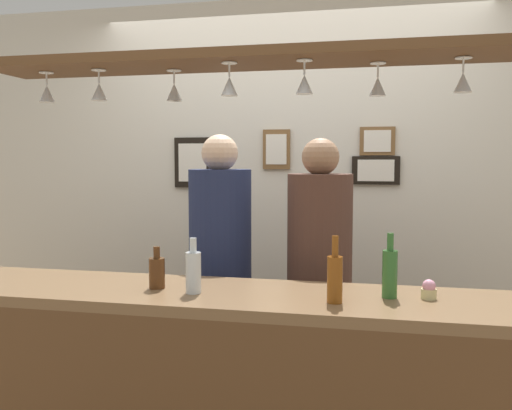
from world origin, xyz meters
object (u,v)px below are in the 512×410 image
Objects in this scene: picture_frame_caricature at (193,163)px; picture_frame_crest at (276,149)px; cupcake at (429,290)px; bottle_beer_amber_tall at (335,277)px; picture_frame_upper_small at (377,141)px; person_left_navy_shirt at (220,257)px; bottle_beer_green_import at (390,272)px; bottle_beer_brown_stubby at (157,272)px; person_right_brown_shirt at (319,264)px; bottle_soda_clear at (193,271)px; picture_frame_lower_pair at (376,170)px.

picture_frame_crest is at bearing 0.00° from picture_frame_caricature.
cupcake is 0.30× the size of picture_frame_crest.
bottle_beer_amber_tall is at bearing -54.21° from picture_frame_caricature.
cupcake is 0.35× the size of picture_frame_upper_small.
person_left_navy_shirt is at bearing 148.71° from cupcake.
picture_frame_caricature is at bearing 136.69° from cupcake.
person_left_navy_shirt is 6.48× the size of picture_frame_crest.
picture_frame_upper_small reaches higher than bottle_beer_green_import.
bottle_beer_brown_stubby is at bearing -96.95° from person_left_navy_shirt.
person_right_brown_shirt is (0.54, -0.00, -0.02)m from person_left_navy_shirt.
bottle_beer_amber_tall is at bearing -71.52° from picture_frame_crest.
bottle_beer_green_import is 1.93m from picture_frame_caricature.
person_left_navy_shirt is at bearing -138.79° from picture_frame_upper_small.
person_right_brown_shirt is 7.55× the size of picture_frame_upper_small.
bottle_soda_clear is (-0.79, -0.09, -0.01)m from bottle_beer_green_import.
person_left_navy_shirt is 0.75m from bottle_soda_clear.
picture_frame_caricature is 1.24m from picture_frame_upper_small.
bottle_beer_amber_tall reaches higher than bottle_beer_brown_stubby.
picture_frame_upper_small is at bearing 57.17° from bottle_beer_brown_stubby.
picture_frame_lower_pair is (0.64, 0.00, -0.14)m from picture_frame_crest.
person_left_navy_shirt reaches higher than bottle_soda_clear.
picture_frame_upper_small reaches higher than person_left_navy_shirt.
person_left_navy_shirt is at bearing -138.56° from picture_frame_lower_pair.
picture_frame_crest is at bearing 180.00° from picture_frame_upper_small.
person_left_navy_shirt reaches higher than person_right_brown_shirt.
person_right_brown_shirt is at bearing 47.71° from bottle_beer_brown_stubby.
cupcake is (0.50, -0.63, 0.03)m from person_right_brown_shirt.
bottle_soda_clear reaches higher than cupcake.
bottle_soda_clear is 0.88× the size of picture_frame_crest.
cupcake is at bearing -81.15° from picture_frame_upper_small.
bottle_beer_green_import is at bearing -175.04° from cupcake.
person_right_brown_shirt is 7.22× the size of bottle_soda_clear.
bottle_beer_amber_tall is at bearing -6.27° from bottle_beer_brown_stubby.
picture_frame_upper_small is at bearing 0.00° from picture_frame_lower_pair.
bottle_beer_green_import is 1.00× the size of picture_frame_crest.
picture_frame_lower_pair is 0.19m from picture_frame_upper_small.
person_right_brown_shirt is at bearing 58.97° from bottle_soda_clear.
picture_frame_caricature reaches higher than bottle_beer_amber_tall.
bottle_beer_green_import reaches higher than bottle_soda_clear.
bottle_soda_clear is 1.56m from picture_frame_crest.
person_right_brown_shirt reaches higher than bottle_beer_green_import.
bottle_beer_green_import is at bearing -62.66° from picture_frame_crest.
bottle_beer_green_import and bottle_beer_amber_tall have the same top height.
bottle_beer_brown_stubby is at bearing -122.83° from picture_frame_upper_small.
person_right_brown_shirt is at bearing -111.06° from picture_frame_lower_pair.
picture_frame_caricature is (-0.94, 0.72, 0.53)m from person_right_brown_shirt.
cupcake is at bearing 6.50° from bottle_soda_clear.
bottle_beer_green_import is 1.18× the size of picture_frame_upper_small.
person_left_navy_shirt reaches higher than bottle_beer_amber_tall.
person_left_navy_shirt is 1.19m from picture_frame_lower_pair.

